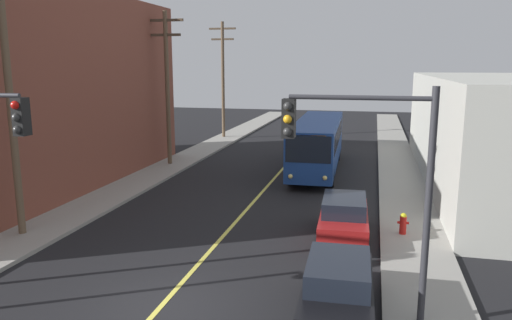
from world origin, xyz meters
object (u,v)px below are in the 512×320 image
at_px(parked_car_black, 338,288).
at_px(traffic_signal_right_corner, 366,160).
at_px(utility_pole_mid, 167,81).
at_px(utility_pole_near, 7,73).
at_px(utility_pole_far, 223,75).
at_px(parked_car_red, 344,217).
at_px(fire_hydrant, 403,223).
at_px(city_bus, 318,142).

bearing_deg(parked_car_black, traffic_signal_right_corner, 1.00).
bearing_deg(utility_pole_mid, parked_car_black, -55.00).
relative_size(utility_pole_near, utility_pole_far, 1.12).
bearing_deg(utility_pole_far, parked_car_black, -67.54).
height_order(parked_car_red, fire_hydrant, parked_car_red).
height_order(utility_pole_far, traffic_signal_right_corner, utility_pole_far).
height_order(city_bus, traffic_signal_right_corner, traffic_signal_right_corner).
xyz_separation_m(city_bus, traffic_signal_right_corner, (3.21, -18.45, 2.49)).
distance_m(parked_car_red, traffic_signal_right_corner, 7.20).
relative_size(city_bus, utility_pole_near, 1.08).
distance_m(parked_car_red, fire_hydrant, 2.33).
bearing_deg(traffic_signal_right_corner, fire_hydrant, 78.06).
bearing_deg(traffic_signal_right_corner, utility_pole_near, 165.22).
bearing_deg(city_bus, utility_pole_near, -123.27).
bearing_deg(utility_pole_near, parked_car_black, -15.48).
bearing_deg(parked_car_black, utility_pole_mid, 125.00).
height_order(city_bus, utility_pole_mid, utility_pole_mid).
relative_size(city_bus, parked_car_red, 2.73).
xyz_separation_m(parked_car_black, utility_pole_far, (-12.47, 30.17, 4.87)).
relative_size(utility_pole_mid, traffic_signal_right_corner, 1.64).
xyz_separation_m(utility_pole_far, fire_hydrant, (14.49, -23.36, -5.13)).
distance_m(parked_car_black, parked_car_red, 6.28).
relative_size(utility_pole_near, utility_pole_mid, 1.15).
bearing_deg(city_bus, parked_car_black, -81.89).
bearing_deg(parked_car_red, traffic_signal_right_corner, -82.65).
height_order(utility_pole_near, traffic_signal_right_corner, utility_pole_near).
height_order(utility_pole_far, fire_hydrant, utility_pole_far).
distance_m(utility_pole_near, traffic_signal_right_corner, 13.65).
relative_size(parked_car_red, utility_pole_far, 0.44).
xyz_separation_m(utility_pole_near, utility_pole_far, (0.00, 26.72, -0.62)).
relative_size(city_bus, fire_hydrant, 14.54).
xyz_separation_m(utility_pole_mid, traffic_signal_right_corner, (12.92, -17.62, -1.25)).
bearing_deg(utility_pole_near, utility_pole_mid, 89.47).
bearing_deg(traffic_signal_right_corner, city_bus, 99.87).
distance_m(parked_car_red, utility_pole_far, 27.29).
xyz_separation_m(parked_car_black, utility_pole_mid, (-12.34, 17.63, 4.71)).
height_order(utility_pole_mid, utility_pole_far, utility_pole_far).
relative_size(parked_car_black, utility_pole_near, 0.39).
distance_m(utility_pole_far, traffic_signal_right_corner, 32.90).
bearing_deg(utility_pole_far, utility_pole_mid, -89.40).
bearing_deg(utility_pole_mid, utility_pole_far, 90.60).
bearing_deg(utility_pole_mid, parked_car_red, -43.14).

